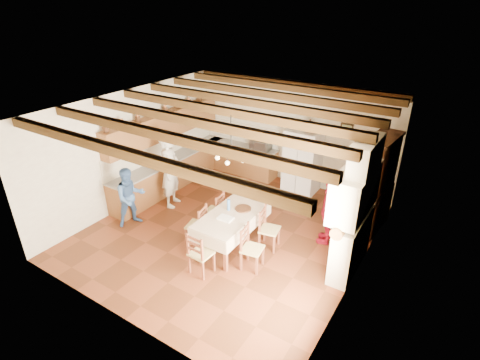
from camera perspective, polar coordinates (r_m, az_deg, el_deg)
name	(u,v)px	position (r m, az deg, el deg)	size (l,w,h in m)	color
floor	(230,231)	(9.04, -1.57, -7.75)	(6.00, 6.50, 0.02)	#542814
ceiling	(228,107)	(7.76, -1.85, 11.07)	(6.00, 6.50, 0.02)	silver
wall_back	(292,133)	(10.94, 7.99, 7.10)	(6.00, 0.02, 3.00)	beige
wall_front	(112,249)	(6.25, -18.97, -9.95)	(6.00, 0.02, 3.00)	beige
wall_left	(133,147)	(10.16, -15.95, 4.81)	(0.02, 6.50, 3.00)	beige
wall_right	(365,212)	(7.23, 18.55, -4.61)	(0.02, 6.50, 3.00)	beige
ceiling_beams	(228,112)	(7.79, -1.84, 10.36)	(6.00, 6.30, 0.16)	#352311
lower_cabinets_left	(173,173)	(11.03, -10.22, 1.09)	(0.60, 4.30, 0.86)	brown
lower_cabinets_back	(241,159)	(11.75, 0.17, 3.15)	(2.30, 0.60, 0.86)	brown
countertop_left	(171,158)	(10.85, -10.41, 3.25)	(0.62, 4.30, 0.04)	slate
countertop_back	(241,146)	(11.58, 0.18, 5.20)	(2.34, 0.62, 0.04)	slate
backsplash_left	(163,146)	(10.92, -11.66, 5.09)	(0.03, 4.30, 0.60)	silver
backsplash_back	(246,134)	(11.70, 0.93, 7.08)	(2.30, 0.03, 0.60)	silver
upper_cabinets	(165,125)	(10.60, -11.34, 8.21)	(0.35, 4.20, 0.70)	brown
fireplace	(352,207)	(7.50, 16.74, -4.02)	(0.56, 1.60, 2.80)	beige
wall_picture	(346,131)	(10.29, 15.91, 7.17)	(0.34, 0.03, 0.42)	black
refrigerator	(302,161)	(10.58, 9.49, 2.87)	(0.91, 0.75, 1.82)	white
hutch	(376,184)	(9.14, 20.00, -0.60)	(0.53, 1.28, 2.31)	#3B2413
dining_table	(232,217)	(8.16, -1.24, -5.68)	(0.96, 1.86, 0.81)	#EFE1CC
chandelier	(231,152)	(7.47, -1.35, 4.30)	(0.47, 0.47, 0.03)	black
chair_left_near	(196,224)	(8.42, -6.66, -6.75)	(0.42, 0.40, 0.96)	brown
chair_left_far	(214,211)	(8.89, -3.98, -4.68)	(0.42, 0.40, 0.96)	brown
chair_right_near	(252,248)	(7.65, 1.90, -10.35)	(0.42, 0.40, 0.96)	brown
chair_right_far	(270,229)	(8.25, 4.54, -7.41)	(0.42, 0.40, 0.96)	brown
chair_end_near	(201,253)	(7.57, -5.95, -10.95)	(0.42, 0.40, 0.96)	brown
chair_end_far	(256,205)	(9.12, 2.38, -3.79)	(0.42, 0.40, 0.96)	brown
person_man	(171,171)	(9.82, -10.54, 1.38)	(0.72, 0.47, 1.97)	beige
person_woman_blue	(130,197)	(9.30, -16.36, -2.49)	(0.72, 0.56, 1.47)	#3E64A3
person_woman_red	(329,210)	(8.48, 13.44, -4.52)	(0.95, 0.39, 1.61)	#B11027
microwave	(261,145)	(11.19, 3.18, 5.37)	(0.58, 0.39, 0.32)	silver
fridge_vase	(310,125)	(10.16, 10.61, 8.22)	(0.30, 0.30, 0.31)	#3B2413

